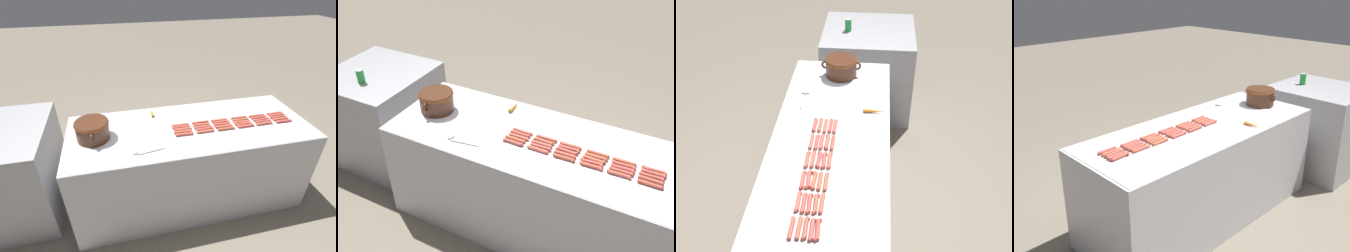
% 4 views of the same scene
% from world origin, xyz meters
% --- Properties ---
extents(ground_plane, '(20.00, 20.00, 0.00)m').
position_xyz_m(ground_plane, '(0.00, 0.00, 0.00)').
color(ground_plane, '#756B5B').
extents(griddle_counter, '(0.85, 2.18, 0.87)m').
position_xyz_m(griddle_counter, '(0.00, 0.00, 0.44)').
color(griddle_counter, '#BCBCC1').
rests_on(griddle_counter, ground_plane).
extents(back_cabinet, '(0.94, 0.88, 0.92)m').
position_xyz_m(back_cabinet, '(0.21, 1.70, 0.46)').
color(back_cabinet, '#A0A0A4').
rests_on(back_cabinet, ground_plane).
extents(hot_dog_0, '(0.03, 0.16, 0.03)m').
position_xyz_m(hot_dog_0, '(-0.13, -0.86, 0.89)').
color(hot_dog_0, '#B8493B').
rests_on(hot_dog_0, griddle_counter).
extents(hot_dog_1, '(0.03, 0.16, 0.03)m').
position_xyz_m(hot_dog_1, '(-0.12, -0.67, 0.89)').
color(hot_dog_1, '#B5503F').
rests_on(hot_dog_1, griddle_counter).
extents(hot_dog_2, '(0.03, 0.16, 0.03)m').
position_xyz_m(hot_dog_2, '(-0.13, -0.48, 0.89)').
color(hot_dog_2, '#B94A3A').
rests_on(hot_dog_2, griddle_counter).
extents(hot_dog_3, '(0.03, 0.16, 0.03)m').
position_xyz_m(hot_dog_3, '(-0.13, -0.29, 0.89)').
color(hot_dog_3, '#AE4C3A').
rests_on(hot_dog_3, griddle_counter).
extents(hot_dog_4, '(0.03, 0.16, 0.03)m').
position_xyz_m(hot_dog_4, '(-0.13, -0.10, 0.89)').
color(hot_dog_4, '#B8533F').
rests_on(hot_dog_4, griddle_counter).
extents(hot_dog_5, '(0.03, 0.16, 0.03)m').
position_xyz_m(hot_dog_5, '(-0.13, 0.09, 0.89)').
color(hot_dog_5, '#AD4A3F').
rests_on(hot_dog_5, griddle_counter).
extents(hot_dog_6, '(0.03, 0.16, 0.03)m').
position_xyz_m(hot_dog_6, '(-0.09, -0.86, 0.89)').
color(hot_dog_6, '#B0523C').
rests_on(hot_dog_6, griddle_counter).
extents(hot_dog_7, '(0.03, 0.16, 0.03)m').
position_xyz_m(hot_dog_7, '(-0.09, -0.67, 0.89)').
color(hot_dog_7, '#AE493E').
rests_on(hot_dog_7, griddle_counter).
extents(hot_dog_8, '(0.04, 0.16, 0.03)m').
position_xyz_m(hot_dog_8, '(-0.09, -0.48, 0.89)').
color(hot_dog_8, '#B94840').
rests_on(hot_dog_8, griddle_counter).
extents(hot_dog_9, '(0.03, 0.16, 0.03)m').
position_xyz_m(hot_dog_9, '(-0.09, -0.28, 0.89)').
color(hot_dog_9, '#B2503D').
rests_on(hot_dog_9, griddle_counter).
extents(hot_dog_10, '(0.03, 0.16, 0.03)m').
position_xyz_m(hot_dog_10, '(-0.09, -0.10, 0.89)').
color(hot_dog_10, '#AE473F').
rests_on(hot_dog_10, griddle_counter).
extents(hot_dog_11, '(0.03, 0.16, 0.03)m').
position_xyz_m(hot_dog_11, '(-0.09, 0.10, 0.89)').
color(hot_dog_11, '#B8523A').
rests_on(hot_dog_11, griddle_counter).
extents(hot_dog_12, '(0.03, 0.16, 0.03)m').
position_xyz_m(hot_dog_12, '(-0.05, -0.86, 0.89)').
color(hot_dog_12, '#AE4B3B').
rests_on(hot_dog_12, griddle_counter).
extents(hot_dog_13, '(0.03, 0.16, 0.03)m').
position_xyz_m(hot_dog_13, '(-0.05, -0.67, 0.89)').
color(hot_dog_13, '#B74841').
rests_on(hot_dog_13, griddle_counter).
extents(hot_dog_14, '(0.03, 0.16, 0.03)m').
position_xyz_m(hot_dog_14, '(-0.05, -0.48, 0.89)').
color(hot_dog_14, '#B85338').
rests_on(hot_dog_14, griddle_counter).
extents(hot_dog_15, '(0.03, 0.16, 0.03)m').
position_xyz_m(hot_dog_15, '(-0.05, -0.28, 0.89)').
color(hot_dog_15, '#B44640').
rests_on(hot_dog_15, griddle_counter).
extents(hot_dog_16, '(0.03, 0.16, 0.03)m').
position_xyz_m(hot_dog_16, '(-0.05, -0.10, 0.89)').
color(hot_dog_16, '#B14D41').
rests_on(hot_dog_16, griddle_counter).
extents(hot_dog_17, '(0.03, 0.16, 0.03)m').
position_xyz_m(hot_dog_17, '(-0.05, 0.09, 0.89)').
color(hot_dog_17, '#BA543F').
rests_on(hot_dog_17, griddle_counter).
extents(hot_dog_18, '(0.03, 0.16, 0.03)m').
position_xyz_m(hot_dog_18, '(-0.01, -0.86, 0.89)').
color(hot_dog_18, '#AD4B41').
rests_on(hot_dog_18, griddle_counter).
extents(hot_dog_19, '(0.03, 0.16, 0.03)m').
position_xyz_m(hot_dog_19, '(-0.02, -0.67, 0.89)').
color(hot_dog_19, '#AD4C3B').
rests_on(hot_dog_19, griddle_counter).
extents(hot_dog_20, '(0.03, 0.16, 0.03)m').
position_xyz_m(hot_dog_20, '(-0.02, -0.48, 0.89)').
color(hot_dog_20, '#AD5138').
rests_on(hot_dog_20, griddle_counter).
extents(hot_dog_21, '(0.03, 0.16, 0.03)m').
position_xyz_m(hot_dog_21, '(-0.01, -0.29, 0.89)').
color(hot_dog_21, '#AF493A').
rests_on(hot_dog_21, griddle_counter).
extents(hot_dog_22, '(0.03, 0.16, 0.03)m').
position_xyz_m(hot_dog_22, '(-0.02, -0.10, 0.89)').
color(hot_dog_22, '#B0523C').
rests_on(hot_dog_22, griddle_counter).
extents(hot_dog_23, '(0.03, 0.16, 0.03)m').
position_xyz_m(hot_dog_23, '(-0.01, 0.09, 0.89)').
color(hot_dog_23, '#AB483F').
rests_on(hot_dog_23, griddle_counter).
extents(hot_dog_24, '(0.04, 0.16, 0.03)m').
position_xyz_m(hot_dog_24, '(0.02, -0.86, 0.89)').
color(hot_dog_24, '#B34738').
rests_on(hot_dog_24, griddle_counter).
extents(hot_dog_25, '(0.03, 0.16, 0.03)m').
position_xyz_m(hot_dog_25, '(0.02, -0.67, 0.89)').
color(hot_dog_25, '#B34F3A').
rests_on(hot_dog_25, griddle_counter).
extents(hot_dog_26, '(0.03, 0.16, 0.03)m').
position_xyz_m(hot_dog_26, '(0.02, -0.48, 0.89)').
color(hot_dog_26, '#AC5239').
rests_on(hot_dog_26, griddle_counter).
extents(hot_dog_27, '(0.03, 0.16, 0.03)m').
position_xyz_m(hot_dog_27, '(0.02, -0.29, 0.89)').
color(hot_dog_27, '#B84F40').
rests_on(hot_dog_27, griddle_counter).
extents(hot_dog_28, '(0.03, 0.16, 0.03)m').
position_xyz_m(hot_dog_28, '(0.02, -0.10, 0.89)').
color(hot_dog_28, '#AC4539').
rests_on(hot_dog_28, griddle_counter).
extents(hot_dog_29, '(0.03, 0.16, 0.03)m').
position_xyz_m(hot_dog_29, '(0.02, 0.09, 0.89)').
color(hot_dog_29, '#B5513F').
rests_on(hot_dog_29, griddle_counter).
extents(bean_pot, '(0.35, 0.28, 0.17)m').
position_xyz_m(bean_pot, '(0.00, 0.85, 0.97)').
color(bean_pot, '#472616').
rests_on(bean_pot, griddle_counter).
extents(serving_spoon, '(0.08, 0.27, 0.02)m').
position_xyz_m(serving_spoon, '(-0.27, 0.49, 0.88)').
color(serving_spoon, '#B7B7BC').
rests_on(serving_spoon, griddle_counter).
extents(carrot, '(0.18, 0.03, 0.03)m').
position_xyz_m(carrot, '(0.31, 0.30, 0.89)').
color(carrot, orange).
rests_on(carrot, griddle_counter).
extents(soda_can, '(0.07, 0.07, 0.12)m').
position_xyz_m(soda_can, '(0.00, 1.66, 0.99)').
color(soda_can, '#1E8C38').
rests_on(soda_can, back_cabinet).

